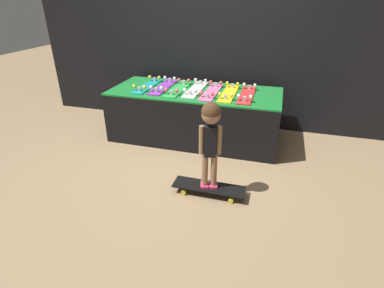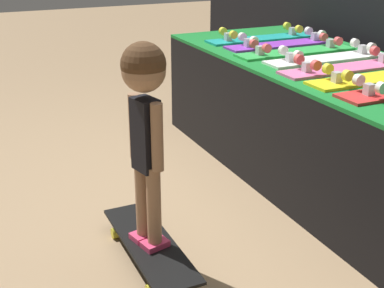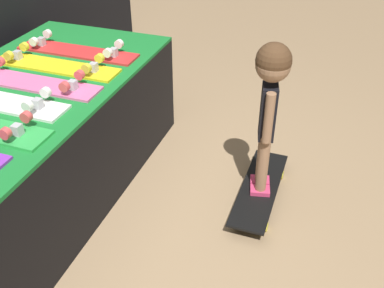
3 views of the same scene
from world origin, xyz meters
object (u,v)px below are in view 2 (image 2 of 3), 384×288
object	(u,v)px
skateboard_pink_on_rack	(346,66)
skateboard_yellow_on_rack	(378,76)
skateboard_purple_on_rack	(282,43)
skateboard_on_floor	(150,245)
skateboard_green_on_rack	(296,50)
child	(145,108)
skateboard_teal_on_rack	(261,37)
skateboard_white_on_rack	(327,57)

from	to	relation	value
skateboard_pink_on_rack	skateboard_yellow_on_rack	xyz separation A→B (m)	(0.23, 0.01, 0.00)
skateboard_purple_on_rack	skateboard_on_floor	world-z (taller)	skateboard_purple_on_rack
skateboard_green_on_rack	child	world-z (taller)	child
skateboard_on_floor	skateboard_pink_on_rack	bearing A→B (deg)	102.45
skateboard_pink_on_rack	skateboard_on_floor	xyz separation A→B (m)	(0.28, -1.25, -0.63)
skateboard_purple_on_rack	skateboard_yellow_on_rack	world-z (taller)	same
skateboard_green_on_rack	skateboard_pink_on_rack	size ratio (longest dim) A/B	1.00
skateboard_purple_on_rack	skateboard_green_on_rack	distance (m)	0.24
skateboard_teal_on_rack	skateboard_white_on_rack	world-z (taller)	same
skateboard_white_on_rack	child	world-z (taller)	child
skateboard_pink_on_rack	skateboard_yellow_on_rack	distance (m)	0.23
skateboard_white_on_rack	skateboard_on_floor	world-z (taller)	skateboard_white_on_rack
skateboard_teal_on_rack	skateboard_on_floor	distance (m)	1.86
skateboard_pink_on_rack	skateboard_on_floor	world-z (taller)	skateboard_pink_on_rack
skateboard_pink_on_rack	skateboard_on_floor	bearing A→B (deg)	-77.55
skateboard_purple_on_rack	skateboard_white_on_rack	size ratio (longest dim) A/B	1.00
skateboard_purple_on_rack	child	bearing A→B (deg)	-53.34
skateboard_teal_on_rack	skateboard_white_on_rack	size ratio (longest dim) A/B	1.00
skateboard_teal_on_rack	skateboard_green_on_rack	distance (m)	0.46
skateboard_white_on_rack	child	size ratio (longest dim) A/B	0.87
skateboard_teal_on_rack	skateboard_green_on_rack	world-z (taller)	same
skateboard_green_on_rack	skateboard_pink_on_rack	world-z (taller)	same
skateboard_purple_on_rack	child	xyz separation A→B (m)	(0.97, -1.30, 0.01)
skateboard_green_on_rack	skateboard_white_on_rack	distance (m)	0.24
skateboard_pink_on_rack	skateboard_teal_on_rack	bearing A→B (deg)	178.04
skateboard_white_on_rack	skateboard_pink_on_rack	xyz separation A→B (m)	(0.23, -0.05, 0.00)
skateboard_purple_on_rack	skateboard_pink_on_rack	distance (m)	0.69
skateboard_on_floor	skateboard_yellow_on_rack	bearing A→B (deg)	92.06
skateboard_purple_on_rack	skateboard_white_on_rack	xyz separation A→B (m)	(0.46, 0.00, 0.00)
skateboard_teal_on_rack	skateboard_pink_on_rack	world-z (taller)	same
skateboard_teal_on_rack	skateboard_purple_on_rack	world-z (taller)	same
skateboard_purple_on_rack	skateboard_on_floor	xyz separation A→B (m)	(0.97, -1.30, -0.63)
skateboard_pink_on_rack	skateboard_green_on_rack	bearing A→B (deg)	-179.75
skateboard_yellow_on_rack	child	xyz separation A→B (m)	(0.05, -1.26, 0.01)
skateboard_yellow_on_rack	child	size ratio (longest dim) A/B	0.87
skateboard_white_on_rack	skateboard_pink_on_rack	size ratio (longest dim) A/B	1.00
skateboard_teal_on_rack	skateboard_purple_on_rack	bearing A→B (deg)	4.68
skateboard_yellow_on_rack	child	bearing A→B (deg)	-87.94
skateboard_teal_on_rack	skateboard_yellow_on_rack	bearing A→B (deg)	-1.16
skateboard_yellow_on_rack	skateboard_on_floor	xyz separation A→B (m)	(0.05, -1.26, -0.63)
skateboard_white_on_rack	child	xyz separation A→B (m)	(0.51, -1.30, 0.01)
skateboard_purple_on_rack	skateboard_white_on_rack	distance (m)	0.46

